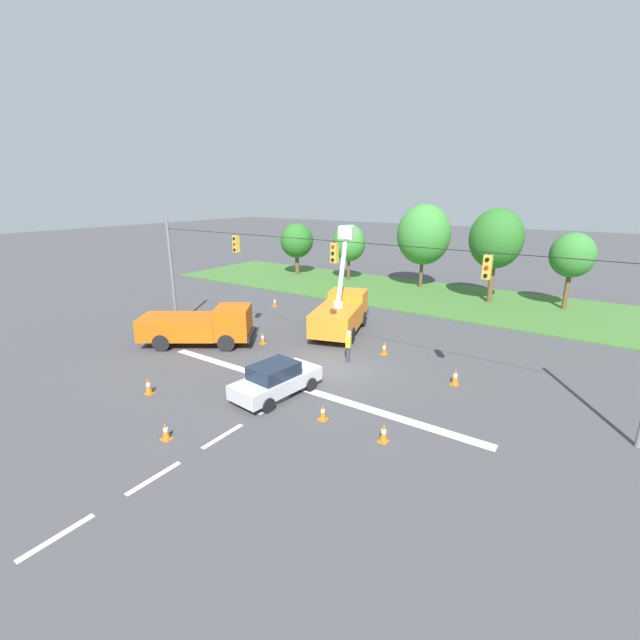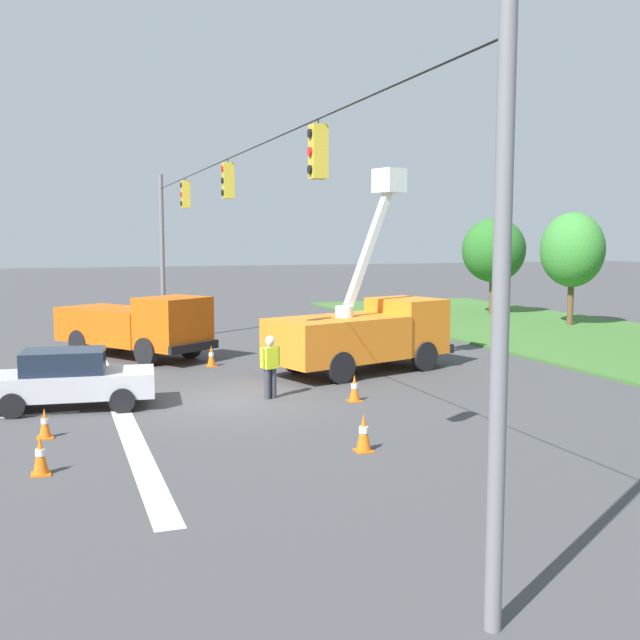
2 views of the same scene
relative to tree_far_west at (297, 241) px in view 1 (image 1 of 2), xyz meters
The scene contains 22 objects.
ground_plane 26.51m from the tree_far_west, 48.35° to the right, with size 200.00×200.00×0.00m, color #424244.
grass_verge 17.90m from the tree_far_west, ahead, with size 56.00×12.00×0.10m, color #3D6B2D.
lane_markings 30.00m from the tree_far_west, 54.14° to the right, with size 17.60×15.25×0.01m.
signal_gantry 26.26m from the tree_far_west, 48.34° to the right, with size 26.20×0.33×7.20m.
tree_far_west is the anchor object (origin of this frame).
tree_west 6.30m from the tree_far_west, ahead, with size 3.38×3.04×5.77m.
tree_centre 13.93m from the tree_far_west, ahead, with size 4.95×4.72×7.85m.
tree_east 20.80m from the tree_far_west, ahead, with size 4.17×4.16×7.69m.
tree_far_east 26.10m from the tree_far_west, ahead, with size 3.23×2.85×5.99m.
utility_truck_bucket_lift 20.61m from the tree_far_west, 44.72° to the right, with size 4.29×6.86×6.80m.
utility_truck_support_near 23.18m from the tree_far_west, 67.35° to the right, with size 6.77×5.62×2.37m.
sedan_silver 29.43m from the tree_far_west, 54.64° to the right, with size 2.29×4.47×1.56m.
road_worker 25.70m from the tree_far_west, 46.54° to the right, with size 0.36×0.62×1.77m.
traffic_cone_foreground_left 14.04m from the tree_far_west, 60.45° to the right, with size 0.36×0.36×0.76m.
traffic_cone_foreground_right 33.57m from the tree_far_west, 47.30° to the right, with size 0.36×0.36×0.77m.
traffic_cone_mid_left 17.68m from the tree_far_west, 43.34° to the right, with size 0.36×0.36×0.81m.
traffic_cone_mid_right 33.22m from the tree_far_west, 61.31° to the right, with size 0.36×0.36×0.72m.
traffic_cone_near_bucket 29.73m from the tree_far_west, 37.93° to the right, with size 0.36×0.36×0.82m.
traffic_cone_lane_edge_a 25.16m from the tree_far_west, 41.34° to the right, with size 0.36×0.36×0.75m.
traffic_cone_lane_edge_b 22.65m from the tree_far_west, 58.19° to the right, with size 0.36×0.36×0.75m.
traffic_cone_far_left 29.79m from the tree_far_west, 66.05° to the right, with size 0.36×0.36×0.82m.
traffic_cone_far_right 31.73m from the tree_far_west, 50.90° to the right, with size 0.36×0.36×0.69m.
Camera 1 is at (11.10, -17.73, 8.91)m, focal length 24.00 mm.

